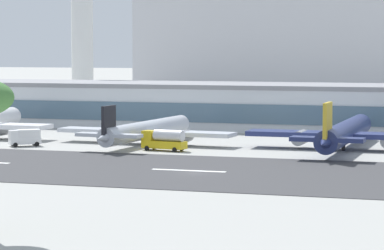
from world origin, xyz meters
The scene contains 10 objects.
ground_plane centered at (0.00, 0.00, 0.00)m, with size 1400.00×1400.00×0.00m, color #9E9E99.
runway_strip centered at (0.00, 2.72, 0.04)m, with size 800.00×40.36×0.08m, color #38383A.
runway_centreline_dash_4 centered at (-1.79, 2.72, 0.09)m, with size 12.00×1.20×0.01m, color white.
terminal_building centered at (-3.47, 81.97, 5.33)m, with size 179.86×25.12×10.65m.
control_tower centered at (-70.42, 116.66, 29.66)m, with size 13.24×13.24×47.35m.
distant_hotel_block centered at (-35.11, 227.74, 22.40)m, with size 114.60×28.47×44.79m, color #BCBCC1.
airliner_black_tail_gate_1 centered at (-22.78, 38.80, 2.73)m, with size 37.07×41.08×8.57m.
airliner_gold_tail_gate_2 centered at (16.56, 40.10, 3.16)m, with size 36.86×47.50×9.92m.
service_box_truck_0 centered at (-43.69, 29.04, 1.79)m, with size 6.14×5.69×3.25m.
service_fuel_truck_1 centered at (-15.19, 29.47, 2.03)m, with size 8.84×4.16×3.95m.
Camera 1 is at (43.72, -139.24, 19.18)m, focal length 90.51 mm.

